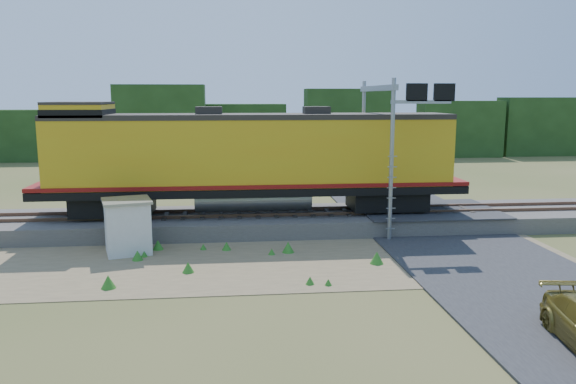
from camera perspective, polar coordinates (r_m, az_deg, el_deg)
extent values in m
plane|color=#475123|center=(22.72, 2.19, -7.23)|extent=(140.00, 140.00, 0.00)
cube|color=slate|center=(28.37, 0.51, -2.95)|extent=(70.00, 5.00, 0.80)
cube|color=brown|center=(27.57, 0.67, -2.30)|extent=(70.00, 0.10, 0.16)
cube|color=brown|center=(28.97, 0.35, -1.71)|extent=(70.00, 0.10, 0.16)
cube|color=#8C7754|center=(23.01, -2.96, -6.98)|extent=(26.00, 8.00, 0.03)
cube|color=#38383A|center=(29.86, 13.99, -1.76)|extent=(7.00, 5.20, 0.06)
cube|color=#38383A|center=(45.15, 7.11, 1.25)|extent=(7.00, 24.00, 0.08)
cube|color=#1D3814|center=(59.69, -2.90, 6.45)|extent=(36.00, 3.00, 6.50)
cube|color=black|center=(28.58, -17.29, -1.19)|extent=(3.77, 2.41, 0.94)
cube|color=black|center=(29.09, 9.97, -0.71)|extent=(3.77, 2.41, 0.94)
cube|color=black|center=(27.91, -3.55, 0.35)|extent=(20.92, 3.14, 0.38)
cylinder|color=gray|center=(27.99, -3.54, -0.66)|extent=(5.75, 1.26, 1.26)
cube|color=gold|center=(27.67, -3.59, 4.05)|extent=(19.35, 3.03, 3.24)
cube|color=maroon|center=(27.86, -3.56, 0.99)|extent=(20.92, 3.19, 0.19)
cube|color=#28231E|center=(27.55, -3.63, 7.67)|extent=(19.35, 3.09, 0.25)
cube|color=gold|center=(28.42, -20.45, 7.63)|extent=(2.72, 3.03, 0.73)
cube|color=#28231E|center=(28.42, -20.50, 8.45)|extent=(2.72, 3.09, 0.13)
cube|color=black|center=(28.42, -20.44, 7.53)|extent=(2.77, 3.09, 0.37)
cube|color=maroon|center=(29.01, -23.18, 2.82)|extent=(0.10, 2.09, 1.26)
cube|color=#28231E|center=(27.55, -8.03, 8.09)|extent=(1.26, 1.05, 0.47)
cube|color=#28231E|center=(27.85, 2.90, 8.19)|extent=(1.26, 1.05, 0.47)
cube|color=silver|center=(24.81, -15.98, -3.49)|extent=(2.19, 2.19, 2.23)
cube|color=gray|center=(24.58, -16.10, -0.86)|extent=(2.41, 2.41, 0.11)
cylinder|color=gray|center=(25.92, 10.47, 3.12)|extent=(0.19, 0.19, 7.43)
cylinder|color=gray|center=(31.31, 7.61, 4.30)|extent=(0.19, 0.19, 7.43)
cube|color=gray|center=(28.46, 9.08, 10.36)|extent=(0.27, 6.20, 0.27)
cube|color=gray|center=(26.15, 13.36, 8.90)|extent=(2.76, 0.16, 0.16)
cube|color=black|center=(26.08, 12.95, 9.85)|extent=(0.95, 0.16, 0.80)
cube|color=black|center=(26.51, 15.59, 9.73)|extent=(0.95, 0.16, 0.80)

